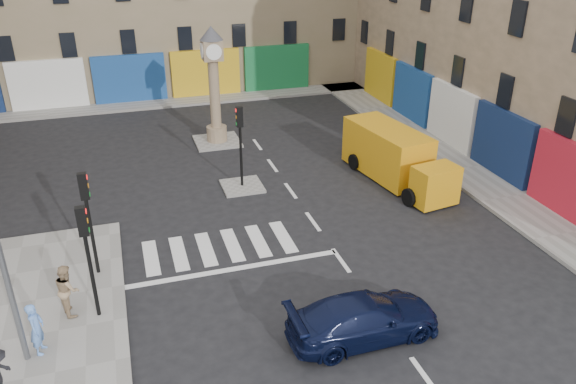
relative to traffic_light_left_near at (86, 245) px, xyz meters
name	(u,v)px	position (x,y,z in m)	size (l,w,h in m)	color
ground	(352,276)	(8.30, -0.20, -2.62)	(120.00, 120.00, 0.00)	black
sidewalk_right	(428,145)	(17.00, 9.80, -2.55)	(2.60, 30.00, 0.15)	gray
sidewalk_far	(164,102)	(4.30, 22.00, -2.55)	(32.00, 2.40, 0.15)	gray
island_near	(242,186)	(6.30, 7.80, -2.56)	(1.80, 1.80, 0.12)	gray
island_far	(217,141)	(6.30, 13.80, -2.56)	(2.40, 2.40, 0.12)	gray
traffic_light_left_near	(86,245)	(0.00, 0.00, 0.00)	(0.28, 0.22, 3.70)	black
traffic_light_left_far	(87,208)	(0.00, 2.40, 0.00)	(0.28, 0.22, 3.70)	black
traffic_light_island	(240,134)	(6.30, 7.80, -0.03)	(0.28, 0.22, 3.70)	black
clock_pillar	(214,79)	(6.30, 13.80, 0.93)	(1.20, 1.20, 6.10)	tan
navy_sedan	(364,318)	(7.38, -3.15, -1.96)	(1.85, 4.54, 1.32)	black
yellow_van	(395,157)	(13.26, 6.53, -1.45)	(2.98, 6.69, 2.35)	orange
pedestrian_blue	(37,329)	(-1.54, -1.22, -1.67)	(0.58, 0.38, 1.59)	#6394E3
pedestrian_tan	(67,289)	(-0.80, 0.38, -1.64)	(0.81, 0.63, 1.67)	tan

